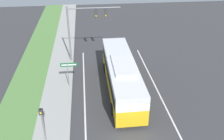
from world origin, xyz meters
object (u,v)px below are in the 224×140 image
Objects in this scene: bus at (121,73)px; street_sign at (68,69)px; signal_gantry at (84,23)px; pedestrian_signal at (42,120)px.

bus is 4.46× the size of street_sign.
signal_gantry is 6.59m from street_sign.
signal_gantry is 13.92m from pedestrian_signal.
signal_gantry reaches higher than bus.
bus is at bearing 43.93° from pedestrian_signal.
pedestrian_signal is 7.70m from street_sign.
bus reaches higher than street_sign.
bus is 5.19m from street_sign.
pedestrian_signal is at bearing -103.95° from signal_gantry.
street_sign is at bearing -107.04° from signal_gantry.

